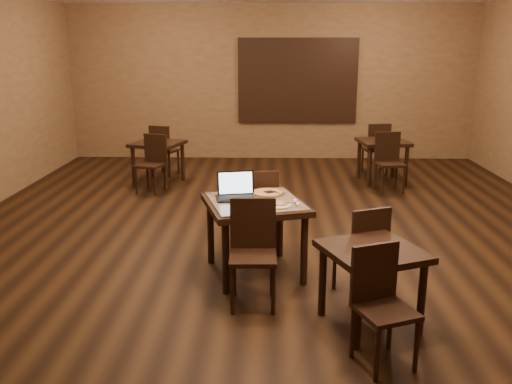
{
  "coord_description": "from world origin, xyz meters",
  "views": [
    {
      "loc": [
        -0.04,
        -5.88,
        2.23
      ],
      "look_at": [
        -0.17,
        -0.8,
        0.85
      ],
      "focal_mm": 38.0,
      "sensor_mm": 36.0,
      "label": 1
    }
  ],
  "objects_px": {
    "tiled_table": "(255,211)",
    "pizza_pan": "(268,194)",
    "other_table_c_chair_far": "(364,246)",
    "other_table_a_chair_near": "(389,158)",
    "other_table_c_chair_near": "(380,298)",
    "chair_main_far": "(258,206)",
    "other_table_b_chair_far": "(163,147)",
    "chair_main_near": "(253,246)",
    "other_table_a": "(383,147)",
    "other_table_c": "(372,261)",
    "other_table_b_chair_near": "(153,160)",
    "other_table_b": "(158,149)",
    "other_table_a_chair_far": "(377,146)",
    "laptop": "(235,191)"
  },
  "relations": [
    {
      "from": "chair_main_near",
      "to": "other_table_a",
      "type": "height_order",
      "value": "chair_main_near"
    },
    {
      "from": "other_table_a_chair_far",
      "to": "other_table_c_chair_far",
      "type": "height_order",
      "value": "other_table_a_chair_far"
    },
    {
      "from": "other_table_c_chair_near",
      "to": "pizza_pan",
      "type": "bearing_deg",
      "value": 92.57
    },
    {
      "from": "other_table_c",
      "to": "tiled_table",
      "type": "bearing_deg",
      "value": 111.24
    },
    {
      "from": "other_table_b",
      "to": "other_table_b_chair_near",
      "type": "height_order",
      "value": "other_table_b_chair_near"
    },
    {
      "from": "other_table_b_chair_near",
      "to": "other_table_c_chair_far",
      "type": "bearing_deg",
      "value": -35.13
    },
    {
      "from": "chair_main_near",
      "to": "other_table_a",
      "type": "xyz_separation_m",
      "value": [
        2.01,
        4.43,
        0.06
      ]
    },
    {
      "from": "other_table_a_chair_far",
      "to": "other_table_b_chair_near",
      "type": "height_order",
      "value": "other_table_a_chair_far"
    },
    {
      "from": "chair_main_near",
      "to": "other_table_a_chair_near",
      "type": "height_order",
      "value": "chair_main_near"
    },
    {
      "from": "tiled_table",
      "to": "pizza_pan",
      "type": "relative_size",
      "value": 3.16
    },
    {
      "from": "tiled_table",
      "to": "chair_main_far",
      "type": "distance_m",
      "value": 0.63
    },
    {
      "from": "other_table_b_chair_near",
      "to": "other_table_a_chair_far",
      "type": "bearing_deg",
      "value": 36.65
    },
    {
      "from": "other_table_c_chair_far",
      "to": "tiled_table",
      "type": "bearing_deg",
      "value": -49.28
    },
    {
      "from": "tiled_table",
      "to": "other_table_a",
      "type": "distance_m",
      "value": 4.31
    },
    {
      "from": "chair_main_near",
      "to": "other_table_a",
      "type": "bearing_deg",
      "value": 64.04
    },
    {
      "from": "chair_main_far",
      "to": "other_table_a_chair_near",
      "type": "xyz_separation_m",
      "value": [
        1.98,
        2.65,
        -0.01
      ]
    },
    {
      "from": "tiled_table",
      "to": "other_table_b",
      "type": "distance_m",
      "value": 4.04
    },
    {
      "from": "laptop",
      "to": "other_table_b_chair_far",
      "type": "distance_m",
      "value": 4.37
    },
    {
      "from": "tiled_table",
      "to": "other_table_a_chair_near",
      "type": "xyz_separation_m",
      "value": [
        2.0,
        3.27,
        -0.14
      ]
    },
    {
      "from": "chair_main_far",
      "to": "other_table_b_chair_far",
      "type": "bearing_deg",
      "value": -76.39
    },
    {
      "from": "other_table_a_chair_far",
      "to": "other_table_c",
      "type": "distance_m",
      "value": 5.47
    },
    {
      "from": "other_table_c_chair_far",
      "to": "other_table_c",
      "type": "bearing_deg",
      "value": 64.61
    },
    {
      "from": "other_table_b_chair_near",
      "to": "other_table_a_chair_near",
      "type": "bearing_deg",
      "value": 20.64
    },
    {
      "from": "chair_main_near",
      "to": "other_table_b_chair_far",
      "type": "xyz_separation_m",
      "value": [
        -1.73,
        4.81,
        -0.02
      ]
    },
    {
      "from": "other_table_c",
      "to": "other_table_c_chair_near",
      "type": "height_order",
      "value": "other_table_c_chair_near"
    },
    {
      "from": "chair_main_near",
      "to": "chair_main_far",
      "type": "relative_size",
      "value": 1.0
    },
    {
      "from": "pizza_pan",
      "to": "tiled_table",
      "type": "bearing_deg",
      "value": -116.57
    },
    {
      "from": "tiled_table",
      "to": "other_table_c_chair_near",
      "type": "relative_size",
      "value": 1.32
    },
    {
      "from": "chair_main_far",
      "to": "laptop",
      "type": "xyz_separation_m",
      "value": [
        -0.22,
        -0.51,
        0.3
      ]
    },
    {
      "from": "pizza_pan",
      "to": "other_table_c_chair_far",
      "type": "relative_size",
      "value": 0.42
    },
    {
      "from": "laptop",
      "to": "other_table_c",
      "type": "height_order",
      "value": "laptop"
    },
    {
      "from": "pizza_pan",
      "to": "other_table_c",
      "type": "relative_size",
      "value": 0.39
    },
    {
      "from": "other_table_a_chair_near",
      "to": "other_table_b_chair_near",
      "type": "bearing_deg",
      "value": 174.99
    },
    {
      "from": "tiled_table",
      "to": "chair_main_far",
      "type": "xyz_separation_m",
      "value": [
        0.02,
        0.62,
        -0.13
      ]
    },
    {
      "from": "other_table_b_chair_near",
      "to": "other_table_c_chair_near",
      "type": "height_order",
      "value": "other_table_b_chair_near"
    },
    {
      "from": "pizza_pan",
      "to": "other_table_a_chair_near",
      "type": "xyz_separation_m",
      "value": [
        1.88,
        3.03,
        -0.25
      ]
    },
    {
      "from": "chair_main_near",
      "to": "other_table_a_chair_near",
      "type": "xyz_separation_m",
      "value": [
        2.0,
        3.89,
        -0.01
      ]
    },
    {
      "from": "chair_main_near",
      "to": "laptop",
      "type": "relative_size",
      "value": 2.29
    },
    {
      "from": "tiled_table",
      "to": "other_table_a",
      "type": "relative_size",
      "value": 1.35
    },
    {
      "from": "other_table_b",
      "to": "other_table_c_chair_near",
      "type": "distance_m",
      "value": 5.83
    },
    {
      "from": "pizza_pan",
      "to": "other_table_c",
      "type": "bearing_deg",
      "value": -56.16
    },
    {
      "from": "tiled_table",
      "to": "laptop",
      "type": "bearing_deg",
      "value": 134.89
    },
    {
      "from": "other_table_a_chair_near",
      "to": "other_table_c_chair_near",
      "type": "height_order",
      "value": "other_table_a_chair_near"
    },
    {
      "from": "other_table_a_chair_near",
      "to": "chair_main_near",
      "type": "bearing_deg",
      "value": -124.27
    },
    {
      "from": "other_table_c_chair_near",
      "to": "other_table_c_chair_far",
      "type": "bearing_deg",
      "value": 64.61
    },
    {
      "from": "tiled_table",
      "to": "chair_main_near",
      "type": "xyz_separation_m",
      "value": [
        -0.0,
        -0.62,
        -0.13
      ]
    },
    {
      "from": "other_table_a",
      "to": "other_table_a_chair_near",
      "type": "distance_m",
      "value": 0.54
    },
    {
      "from": "laptop",
      "to": "other_table_c",
      "type": "xyz_separation_m",
      "value": [
        1.16,
        -1.13,
        -0.27
      ]
    },
    {
      "from": "other_table_a_chair_far",
      "to": "laptop",
      "type": "bearing_deg",
      "value": 55.33
    },
    {
      "from": "other_table_a",
      "to": "chair_main_far",
      "type": "bearing_deg",
      "value": -129.03
    }
  ]
}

